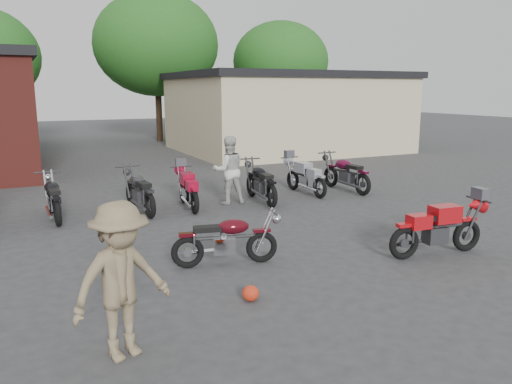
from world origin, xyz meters
name	(u,v)px	position (x,y,z in m)	size (l,w,h in m)	color
ground	(276,275)	(0.00, 0.00, 0.00)	(90.00, 90.00, 0.00)	#323134
stucco_building	(285,115)	(8.50, 15.00, 1.75)	(10.00, 8.00, 3.50)	#BFB488
tree_2	(157,64)	(4.00, 22.00, 4.40)	(7.04, 7.04, 8.80)	#134714
tree_3	(280,76)	(12.00, 22.00, 3.80)	(6.08, 6.08, 7.60)	#134714
vintage_motorcycle	(227,236)	(-0.55, 0.77, 0.52)	(1.78, 0.59, 1.03)	#490911
sportbike	(439,226)	(3.12, -0.41, 0.55)	(1.91, 0.63, 1.11)	red
helmet	(251,293)	(-0.82, -0.75, 0.12)	(0.25, 0.25, 0.23)	red
person_light	(229,170)	(1.32, 5.16, 0.90)	(0.87, 0.68, 1.79)	silver
person_tan	(121,281)	(-2.75, -1.49, 0.90)	(1.17, 0.67, 1.81)	#7C6A4C
row_bike_2	(53,196)	(-3.00, 5.43, 0.56)	(1.93, 0.64, 1.12)	black
row_bike_3	(139,189)	(-1.03, 5.26, 0.58)	(2.00, 0.66, 1.16)	#262629
row_bike_4	(188,187)	(0.19, 5.15, 0.54)	(1.85, 0.61, 1.07)	#A60D2C
row_bike_5	(260,180)	(2.16, 4.97, 0.59)	(2.05, 0.68, 1.19)	black
row_bike_6	(305,175)	(3.80, 5.35, 0.55)	(1.88, 0.62, 1.09)	#969AA3
row_bike_7	(345,171)	(5.10, 5.19, 0.59)	(2.05, 0.67, 1.19)	#4E0925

